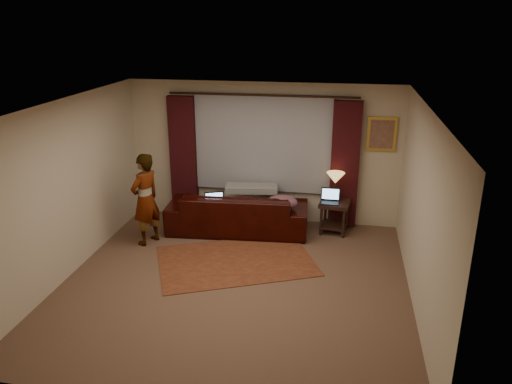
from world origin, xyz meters
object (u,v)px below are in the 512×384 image
at_px(sofa, 238,204).
at_px(laptop_table, 330,197).
at_px(laptop_sofa, 215,201).
at_px(person, 145,199).
at_px(tiffany_lamp, 335,187).
at_px(end_table, 334,217).

bearing_deg(sofa, laptop_table, -179.31).
distance_m(laptop_sofa, laptop_table, 2.01).
bearing_deg(person, laptop_table, 130.36).
bearing_deg(sofa, tiffany_lamp, -174.30).
bearing_deg(person, laptop_sofa, 140.49).
distance_m(laptop_sofa, person, 1.20).
bearing_deg(tiffany_lamp, sofa, -170.42).
height_order(tiffany_lamp, person, person).
height_order(sofa, laptop_sofa, sofa).
height_order(sofa, end_table, sofa).
height_order(end_table, tiffany_lamp, tiffany_lamp).
xyz_separation_m(end_table, tiffany_lamp, (-0.02, 0.07, 0.55)).
distance_m(end_table, tiffany_lamp, 0.56).
height_order(laptop_table, person, person).
bearing_deg(person, end_table, 131.36).
xyz_separation_m(sofa, tiffany_lamp, (1.70, 0.29, 0.34)).
relative_size(end_table, laptop_table, 1.62).
bearing_deg(laptop_sofa, laptop_table, -11.77).
xyz_separation_m(laptop_sofa, tiffany_lamp, (2.05, 0.53, 0.22)).
xyz_separation_m(tiffany_lamp, laptop_table, (-0.08, -0.16, -0.14)).
bearing_deg(tiffany_lamp, laptop_table, -115.49).
relative_size(tiffany_lamp, person, 0.32).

